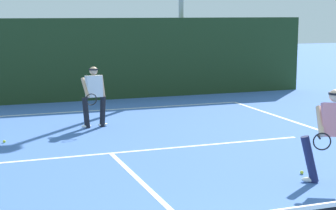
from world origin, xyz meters
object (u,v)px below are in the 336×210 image
(tennis_ball, at_px, (4,141))
(tennis_ball_extra, at_px, (302,172))
(player_near, at_px, (334,132))
(player_far, at_px, (94,94))

(tennis_ball, height_order, tennis_ball_extra, same)
(player_near, xyz_separation_m, tennis_ball, (-5.09, 5.06, -0.87))
(tennis_ball, bearing_deg, player_far, 23.26)
(tennis_ball, xyz_separation_m, tennis_ball_extra, (4.92, -4.43, 0.00))
(player_near, distance_m, tennis_ball, 7.23)
(player_near, bearing_deg, tennis_ball_extra, -48.81)
(player_far, distance_m, tennis_ball, 2.63)
(tennis_ball, bearing_deg, tennis_ball_extra, -41.98)
(player_near, height_order, player_far, player_near)
(player_far, relative_size, tennis_ball, 23.64)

